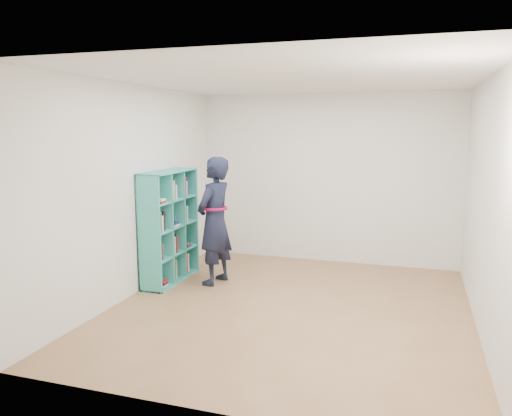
% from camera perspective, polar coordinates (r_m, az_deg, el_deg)
% --- Properties ---
extents(floor, '(4.50, 4.50, 0.00)m').
position_cam_1_polar(floor, '(5.91, 3.88, -11.42)').
color(floor, olive).
rests_on(floor, ground).
extents(ceiling, '(4.50, 4.50, 0.00)m').
position_cam_1_polar(ceiling, '(5.56, 4.18, 14.57)').
color(ceiling, white).
rests_on(ceiling, wall_back).
extents(wall_left, '(0.02, 4.50, 2.60)m').
position_cam_1_polar(wall_left, '(6.36, -13.75, 1.90)').
color(wall_left, white).
rests_on(wall_left, floor).
extents(wall_right, '(0.02, 4.50, 2.60)m').
position_cam_1_polar(wall_right, '(5.47, 24.81, 0.18)').
color(wall_right, white).
rests_on(wall_right, floor).
extents(wall_back, '(4.00, 0.02, 2.60)m').
position_cam_1_polar(wall_back, '(7.77, 8.02, 3.34)').
color(wall_back, white).
rests_on(wall_back, floor).
extents(wall_front, '(4.00, 0.02, 2.60)m').
position_cam_1_polar(wall_front, '(3.48, -4.93, -3.70)').
color(wall_front, white).
rests_on(wall_front, floor).
extents(bookshelf, '(0.33, 1.13, 1.51)m').
position_cam_1_polar(bookshelf, '(6.86, -10.06, -2.14)').
color(bookshelf, teal).
rests_on(bookshelf, floor).
extents(person, '(0.52, 0.69, 1.70)m').
position_cam_1_polar(person, '(6.64, -4.75, -1.46)').
color(person, black).
rests_on(person, floor).
extents(smartphone, '(0.02, 0.10, 0.14)m').
position_cam_1_polar(smartphone, '(6.77, -5.38, -0.32)').
color(smartphone, silver).
rests_on(smartphone, person).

